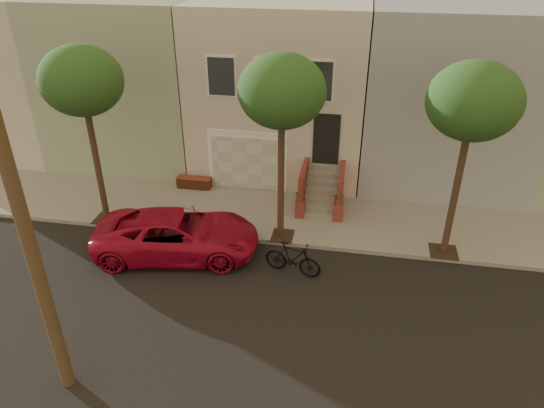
# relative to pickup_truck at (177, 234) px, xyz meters

# --- Properties ---
(ground) EXTENTS (90.00, 90.00, 0.00)m
(ground) POSITION_rel_pickup_truck_xyz_m (2.22, -2.46, -0.74)
(ground) COLOR black
(ground) RESTS_ON ground
(sidewalk) EXTENTS (40.00, 3.70, 0.15)m
(sidewalk) POSITION_rel_pickup_truck_xyz_m (2.22, 2.89, -0.67)
(sidewalk) COLOR gray
(sidewalk) RESTS_ON ground
(house_row) EXTENTS (33.10, 11.70, 7.00)m
(house_row) POSITION_rel_pickup_truck_xyz_m (2.22, 8.73, 2.90)
(house_row) COLOR beige
(house_row) RESTS_ON sidewalk
(tree_left) EXTENTS (2.70, 2.57, 6.30)m
(tree_left) POSITION_rel_pickup_truck_xyz_m (-3.28, 1.44, 4.51)
(tree_left) COLOR #2D2116
(tree_left) RESTS_ON sidewalk
(tree_mid) EXTENTS (2.70, 2.57, 6.30)m
(tree_mid) POSITION_rel_pickup_truck_xyz_m (3.22, 1.44, 4.51)
(tree_mid) COLOR #2D2116
(tree_mid) RESTS_ON sidewalk
(tree_right) EXTENTS (2.70, 2.57, 6.30)m
(tree_right) POSITION_rel_pickup_truck_xyz_m (8.72, 1.44, 4.51)
(tree_right) COLOR #2D2116
(tree_right) RESTS_ON sidewalk
(pickup_truck) EXTENTS (5.70, 3.35, 1.49)m
(pickup_truck) POSITION_rel_pickup_truck_xyz_m (0.00, 0.00, 0.00)
(pickup_truck) COLOR #B50F2C
(pickup_truck) RESTS_ON ground
(motorcycle) EXTENTS (1.92, 0.92, 1.11)m
(motorcycle) POSITION_rel_pickup_truck_xyz_m (3.92, -0.41, -0.19)
(motorcycle) COLOR black
(motorcycle) RESTS_ON ground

